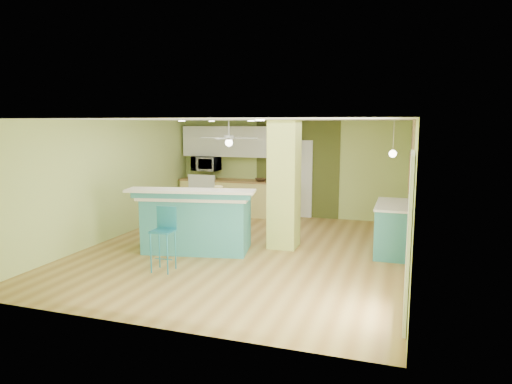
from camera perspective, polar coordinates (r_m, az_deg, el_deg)
floor at (r=8.89m, az=-1.47°, el=-7.35°), size 6.00×7.00×0.01m
ceiling at (r=8.54m, az=-1.53°, el=9.05°), size 6.00×7.00×0.01m
wall_back at (r=11.96m, az=4.23°, el=2.90°), size 6.00×0.01×2.50m
wall_front at (r=5.51m, az=-14.01°, el=-4.15°), size 6.00×0.01×2.50m
wall_left at (r=10.05m, az=-17.84°, el=1.40°), size 0.01×7.00×2.50m
wall_right at (r=8.12m, az=18.86°, el=-0.28°), size 0.01×7.00×2.50m
wood_panel at (r=8.72m, az=18.73°, el=0.31°), size 0.02×3.40×2.50m
olive_accent at (r=11.90m, az=5.14°, el=2.86°), size 2.20×0.02×2.50m
interior_door at (r=11.90m, az=5.09°, el=1.65°), size 0.82×0.05×2.00m
french_door at (r=5.90m, az=18.53°, el=-5.50°), size 0.04×1.08×2.10m
column at (r=8.91m, az=3.53°, el=0.92°), size 0.55×0.55×2.50m
kitchen_run at (r=12.16m, az=-2.12°, el=-0.69°), size 3.25×0.63×0.94m
stove at (r=12.51m, az=-6.21°, el=-0.52°), size 0.76×0.66×1.08m
upper_cabinets at (r=12.12m, az=-1.96°, el=6.31°), size 3.20×0.34×0.80m
microwave at (r=12.41m, az=-6.26°, el=3.55°), size 0.70×0.48×0.39m
ceiling_fan at (r=10.81m, az=-3.41°, el=6.69°), size 1.41×1.41×0.61m
pendant_lamp at (r=8.80m, az=16.72°, el=4.63°), size 0.14×0.14×0.69m
wall_decor at (r=8.88m, az=18.67°, el=2.41°), size 0.03×0.90×0.70m
peninsula at (r=8.84m, az=-7.38°, el=-3.60°), size 2.40×1.64×1.25m
bar_stool at (r=7.73m, az=-11.37°, el=-4.46°), size 0.37×0.37×1.07m
side_counter at (r=9.03m, az=16.66°, el=-4.34°), size 0.62×1.46×0.94m
fruit_bowl at (r=11.80m, az=0.59°, el=1.52°), size 0.40×0.40×0.08m
canister at (r=8.84m, az=-4.73°, el=0.28°), size 0.17×0.17×0.15m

